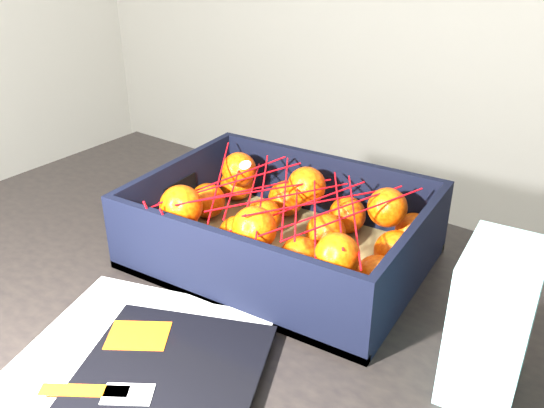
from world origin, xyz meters
The scene contains 6 objects.
table centered at (0.15, 0.01, 0.65)m, with size 1.26×0.90×0.75m.
magazine_stack centered at (0.19, -0.18, 0.76)m, with size 0.38×0.36×0.02m.
produce_crate centered at (0.19, 0.13, 0.79)m, with size 0.43×0.32×0.12m.
clementine_heap centered at (0.20, 0.13, 0.81)m, with size 0.41×0.30×0.11m.
mesh_net centered at (0.19, 0.13, 0.86)m, with size 0.36×0.28×0.09m.
retail_carton centered at (0.53, 0.02, 0.84)m, with size 0.08×0.12×0.18m, color white.
Camera 1 is at (0.59, -0.55, 1.25)m, focal length 38.46 mm.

